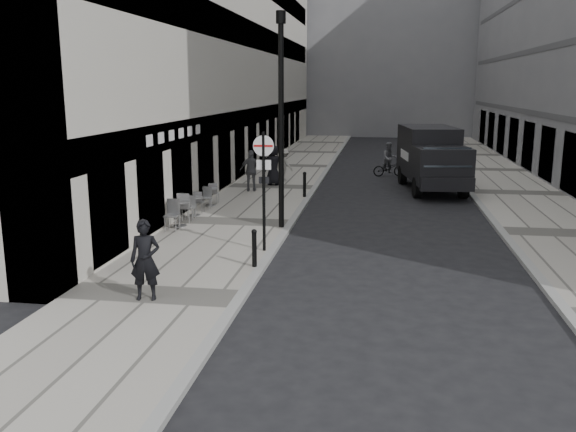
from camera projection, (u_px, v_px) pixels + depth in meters
name	position (u px, v px, depth m)	size (l,w,h in m)	color
ground	(204.00, 356.00, 10.92)	(120.00, 120.00, 0.00)	black
sidewalk	(272.00, 187.00, 28.60)	(4.00, 60.00, 0.12)	#A9A499
far_sidewalk	(517.00, 194.00, 26.95)	(4.00, 60.00, 0.12)	#A9A499
building_left	(221.00, 7.00, 33.60)	(4.00, 45.00, 18.00)	beige
building_far	(371.00, 23.00, 62.50)	(24.00, 16.00, 22.00)	gray
walking_man	(145.00, 260.00, 13.28)	(0.65, 0.43, 1.79)	black
sign_post	(264.00, 175.00, 16.99)	(0.58, 0.10, 3.38)	black
lamppost	(281.00, 111.00, 19.54)	(0.31, 0.31, 6.90)	black
bollard_near	(254.00, 249.00, 15.79)	(0.12, 0.12, 0.93)	black
bollard_far	(305.00, 185.00, 25.75)	(0.13, 0.13, 1.00)	black
panel_van	(431.00, 155.00, 27.94)	(3.04, 6.33, 2.87)	black
cyclist	(389.00, 163.00, 32.35)	(1.77, 0.97, 1.82)	black
pedestrian_a	(251.00, 171.00, 27.07)	(1.07, 0.45, 1.83)	#505154
pedestrian_b	(284.00, 165.00, 30.14)	(1.02, 0.59, 1.58)	gray
pedestrian_c	(273.00, 165.00, 28.77)	(0.92, 0.60, 1.88)	black
cafe_table_near	(210.00, 195.00, 23.82)	(0.64, 1.45, 0.83)	silver
cafe_table_mid	(179.00, 211.00, 20.32)	(0.80, 1.80, 1.03)	#B2B3B5
cafe_table_far	(195.00, 205.00, 22.04)	(0.62, 1.41, 0.80)	#ABACAE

